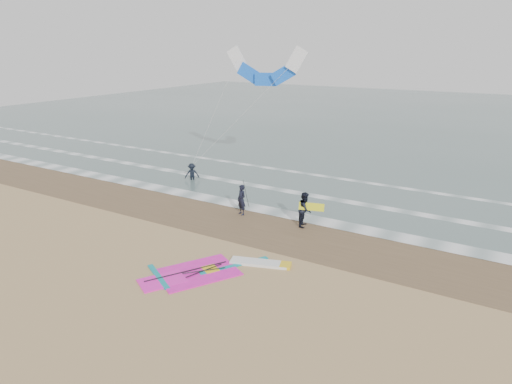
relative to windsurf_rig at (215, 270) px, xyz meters
The scene contains 11 objects.
ground 0.71m from the windsurf_rig, 89.96° to the right, with size 120.00×120.00×0.00m, color tan.
sea_water 47.29m from the windsurf_rig, 90.00° to the left, with size 120.00×80.00×0.02m, color #47605E.
wet_sand_band 5.29m from the windsurf_rig, 89.99° to the left, with size 120.00×5.00×0.01m, color brown.
foam_waterline 9.74m from the windsurf_rig, 90.00° to the left, with size 120.00×9.15×0.02m.
windsurf_rig is the anchor object (origin of this frame).
person_standing 6.83m from the windsurf_rig, 112.97° to the left, with size 0.63×0.41×1.72m, color black.
person_walking 6.65m from the windsurf_rig, 80.47° to the left, with size 0.89×0.70×1.84m, color black.
person_wading 13.83m from the windsurf_rig, 132.27° to the left, with size 1.00×0.58×1.56m, color black.
held_pole 6.78m from the windsurf_rig, 110.60° to the left, with size 0.17×0.86×1.82m.
carried_kiteboard 6.67m from the windsurf_rig, 76.89° to the left, with size 1.30×0.51×0.39m.
surf_kite 15.90m from the windsurf_rig, 111.18° to the left, with size 7.21×3.14×8.02m.
Camera 1 is at (10.27, -13.14, 9.00)m, focal length 32.00 mm.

